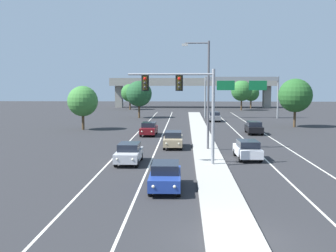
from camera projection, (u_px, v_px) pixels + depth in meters
name	position (u px, v px, depth m)	size (l,w,h in m)	color
ground_plane	(234.00, 240.00, 16.84)	(260.00, 260.00, 0.00)	#28282B
median_island	(209.00, 158.00, 34.73)	(2.40, 110.00, 0.15)	#9E9B93
lane_stripe_oncoming_center	(158.00, 146.00, 41.88)	(0.14, 100.00, 0.01)	silver
lane_stripe_receding_center	(252.00, 147.00, 41.51)	(0.14, 100.00, 0.01)	silver
edge_stripe_left	(125.00, 146.00, 42.01)	(0.14, 100.00, 0.01)	silver
edge_stripe_right	(286.00, 147.00, 41.38)	(0.14, 100.00, 0.01)	silver
overhead_signal_mast	(186.00, 97.00, 31.47)	(6.54, 0.44, 7.20)	gray
street_lamp_median	(206.00, 89.00, 38.74)	(2.58, 0.28, 10.00)	#4C4C51
car_oncoming_blue	(165.00, 176.00, 24.79)	(1.86, 4.48, 1.58)	navy
car_oncoming_silver	(129.00, 153.00, 32.90)	(1.84, 4.48, 1.58)	#B7B7BC
car_oncoming_tan	(173.00, 139.00, 40.97)	(1.83, 4.47, 1.58)	tan
car_oncoming_darkred	(149.00, 129.00, 50.58)	(1.90, 4.50, 1.58)	#5B0F14
car_receding_white	(248.00, 149.00, 34.72)	(1.93, 4.51, 1.58)	silver
car_receding_black	(254.00, 127.00, 52.02)	(1.89, 4.50, 1.58)	black
car_receding_grey	(214.00, 116.00, 69.36)	(1.84, 4.48, 1.58)	slate
highway_sign_gantry	(242.00, 84.00, 74.94)	(13.28, 0.42, 7.50)	gray
overpass_bridge	(192.00, 85.00, 108.51)	(42.40, 6.40, 7.65)	gray
tree_far_right_c	(295.00, 96.00, 59.77)	(4.81, 4.81, 6.96)	#4C3823
tree_far_right_b	(242.00, 91.00, 97.27)	(4.86, 4.86, 7.03)	#4C3823
tree_far_left_c	(130.00, 93.00, 99.81)	(4.24, 4.24, 6.13)	#4C3823
tree_far_right_a	(251.00, 93.00, 105.36)	(4.08, 4.08, 5.91)	#4C3823
tree_far_left_a	(83.00, 101.00, 56.45)	(4.11, 4.11, 5.94)	#4C3823
tree_far_left_b	(139.00, 94.00, 75.79)	(4.66, 4.66, 6.74)	#4C3823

